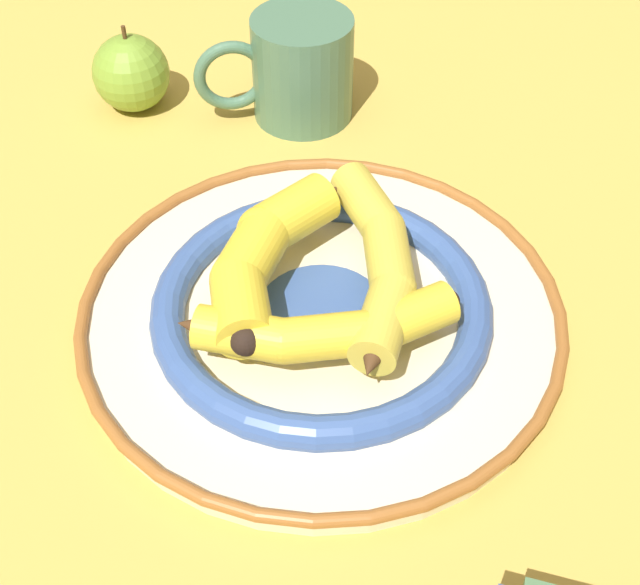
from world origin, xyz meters
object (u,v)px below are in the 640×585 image
object	(u,v)px
coffee_mug	(299,67)
banana_c	(380,263)
decorative_bowl	(320,313)
banana_b	(322,330)
banana_a	(265,253)
apple	(131,73)

from	to	relation	value
coffee_mug	banana_c	bearing A→B (deg)	92.18
decorative_bowl	banana_b	bearing A→B (deg)	48.14
banana_b	coffee_mug	xyz separation A→B (m)	(-0.21, -0.25, 0.00)
decorative_bowl	banana_b	world-z (taller)	banana_b
banana_b	banana_c	distance (m)	0.08
banana_a	decorative_bowl	bearing A→B (deg)	78.43
decorative_bowl	banana_c	world-z (taller)	banana_c
banana_b	apple	world-z (taller)	apple
banana_b	apple	distance (m)	0.38
banana_a	coffee_mug	size ratio (longest dim) A/B	1.27
banana_c	apple	distance (m)	0.35
apple	decorative_bowl	bearing A→B (deg)	78.33
coffee_mug	apple	distance (m)	0.16
decorative_bowl	apple	xyz separation A→B (m)	(-0.07, -0.33, 0.02)
banana_a	banana_c	world-z (taller)	banana_a
banana_c	banana_b	bearing A→B (deg)	143.62
banana_b	banana_c	bearing A→B (deg)	49.18
banana_a	banana_b	world-z (taller)	banana_a
banana_c	coffee_mug	xyz separation A→B (m)	(-0.13, -0.23, 0.00)
decorative_bowl	coffee_mug	size ratio (longest dim) A/B	2.63
coffee_mug	apple	size ratio (longest dim) A/B	1.60
decorative_bowl	coffee_mug	world-z (taller)	coffee_mug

